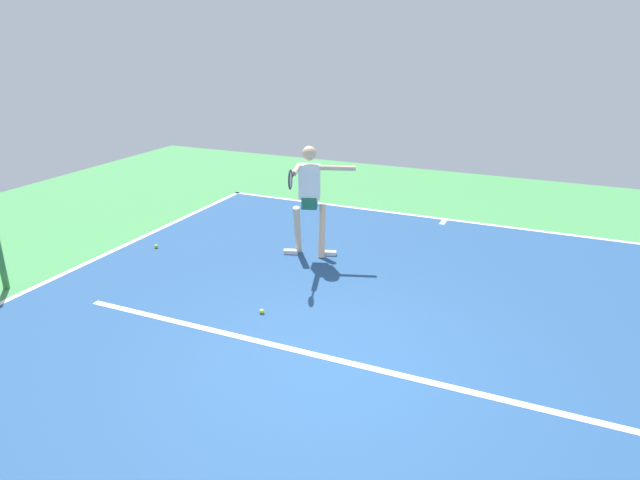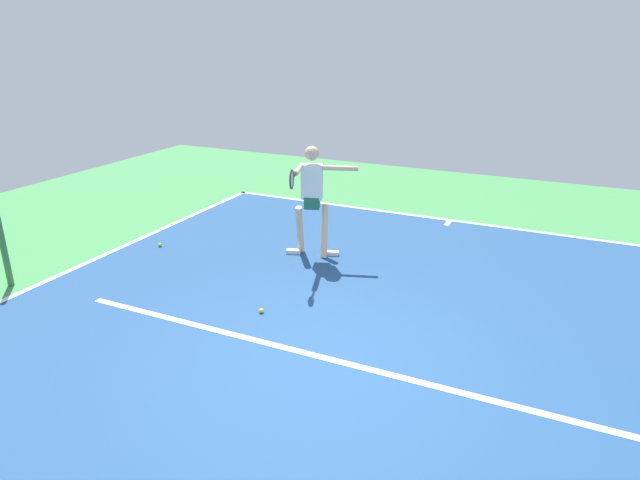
# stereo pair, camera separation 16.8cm
# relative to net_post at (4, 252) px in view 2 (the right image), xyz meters

# --- Properties ---
(ground_plane) EXTENTS (19.97, 19.97, 0.00)m
(ground_plane) POSITION_rel_net_post_xyz_m (-5.22, 0.00, -0.54)
(ground_plane) COLOR #428E4C
(court_surface) EXTENTS (9.84, 11.76, 0.00)m
(court_surface) POSITION_rel_net_post_xyz_m (-5.22, 0.00, -0.53)
(court_surface) COLOR navy
(court_surface) RESTS_ON ground_plane
(court_line_baseline_near) EXTENTS (9.84, 0.10, 0.01)m
(court_line_baseline_near) POSITION_rel_net_post_xyz_m (-5.22, -5.83, -0.53)
(court_line_baseline_near) COLOR white
(court_line_baseline_near) RESTS_ON ground_plane
(court_line_sideline_right) EXTENTS (0.10, 11.76, 0.01)m
(court_line_sideline_right) POSITION_rel_net_post_xyz_m (-0.35, 0.00, -0.53)
(court_line_sideline_right) COLOR white
(court_line_sideline_right) RESTS_ON ground_plane
(court_line_service) EXTENTS (7.38, 0.10, 0.01)m
(court_line_service) POSITION_rel_net_post_xyz_m (-5.22, -0.18, -0.53)
(court_line_service) COLOR white
(court_line_service) RESTS_ON ground_plane
(court_line_centre_mark) EXTENTS (0.10, 0.30, 0.01)m
(court_line_centre_mark) POSITION_rel_net_post_xyz_m (-5.22, -5.63, -0.53)
(court_line_centre_mark) COLOR white
(court_line_centre_mark) RESTS_ON ground_plane
(net_post) EXTENTS (0.09, 0.09, 1.07)m
(net_post) POSITION_rel_net_post_xyz_m (0.00, 0.00, 0.00)
(net_post) COLOR #38753D
(net_post) RESTS_ON ground_plane
(tennis_player) EXTENTS (1.16, 1.35, 1.86)m
(tennis_player) POSITION_rel_net_post_xyz_m (-3.54, -2.98, 0.54)
(tennis_player) COLOR beige
(tennis_player) RESTS_ON ground_plane
(tennis_ball_by_sideline) EXTENTS (0.07, 0.07, 0.07)m
(tennis_ball_by_sideline) POSITION_rel_net_post_xyz_m (-0.95, -2.20, -0.50)
(tennis_ball_by_sideline) COLOR yellow
(tennis_ball_by_sideline) RESTS_ON ground_plane
(tennis_ball_near_service_line) EXTENTS (0.07, 0.07, 0.07)m
(tennis_ball_near_service_line) POSITION_rel_net_post_xyz_m (-3.82, -0.82, -0.50)
(tennis_ball_near_service_line) COLOR #CCE033
(tennis_ball_near_service_line) RESTS_ON ground_plane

